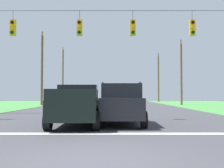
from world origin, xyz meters
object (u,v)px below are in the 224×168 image
overhead_signal_span (106,54)px  pickup_truck (77,105)px  utility_pole_distant_left (63,74)px  suv_black (121,103)px  utility_pole_far_right (181,73)px  distant_car_crossing_white (56,101)px  utility_pole_distant_right (42,68)px  utility_pole_near_left (158,77)px

overhead_signal_span → pickup_truck: bearing=-114.8°
pickup_truck → utility_pole_distant_left: 41.87m
pickup_truck → suv_black: (2.10, 0.43, 0.09)m
utility_pole_far_right → suv_black: bearing=-111.2°
suv_black → distant_car_crossing_white: suv_black is taller
pickup_truck → utility_pole_distant_right: (-8.07, 23.87, 4.14)m
distant_car_crossing_white → pickup_truck: bearing=-75.0°
distant_car_crossing_white → utility_pole_distant_right: utility_pole_distant_right is taller
suv_black → overhead_signal_span: bearing=107.9°
utility_pole_distant_left → utility_pole_distant_right: bearing=-89.2°
pickup_truck → suv_black: suv_black is taller
utility_pole_far_right → utility_pole_distant_right: size_ratio=0.90×
overhead_signal_span → utility_pole_distant_right: size_ratio=1.85×
utility_pole_near_left → pickup_truck: bearing=-105.0°
utility_pole_distant_right → utility_pole_near_left: bearing=43.1°
utility_pole_far_right → utility_pole_near_left: utility_pole_near_left is taller
overhead_signal_span → utility_pole_near_left: (9.94, 39.09, 1.15)m
overhead_signal_span → suv_black: size_ratio=3.93×
utility_pole_near_left → utility_pole_distant_left: utility_pole_distant_left is taller
overhead_signal_span → utility_pole_far_right: bearing=65.0°
utility_pole_far_right → utility_pole_distant_right: bearing=-177.8°
suv_black → utility_pole_distant_right: 25.87m
utility_pole_distant_right → utility_pole_distant_left: (-0.23, 16.91, 0.46)m
suv_black → utility_pole_distant_left: size_ratio=0.44×
pickup_truck → utility_pole_distant_left: (-8.29, 40.78, 4.60)m
pickup_truck → suv_black: bearing=11.5°
suv_black → utility_pole_distant_left: 41.91m
distant_car_crossing_white → utility_pole_near_left: 29.16m
utility_pole_near_left → utility_pole_distant_left: size_ratio=0.92×
overhead_signal_span → utility_pole_far_right: 24.01m
overhead_signal_span → pickup_truck: overhead_signal_span is taller
utility_pole_far_right → pickup_truck: bearing=-115.0°
utility_pole_far_right → overhead_signal_span: bearing=-115.0°
suv_black → utility_pole_distant_right: bearing=113.4°
utility_pole_far_right → utility_pole_distant_left: (-19.76, 16.17, 1.06)m
pickup_truck → distant_car_crossing_white: size_ratio=1.23×
overhead_signal_span → utility_pole_distant_left: 39.16m
overhead_signal_span → suv_black: (0.78, -2.43, -2.86)m
pickup_truck → utility_pole_far_right: utility_pole_far_right is taller
utility_pole_distant_right → pickup_truck: bearing=-71.3°
distant_car_crossing_white → utility_pole_distant_left: bearing=98.7°
distant_car_crossing_white → overhead_signal_span: bearing=-67.9°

